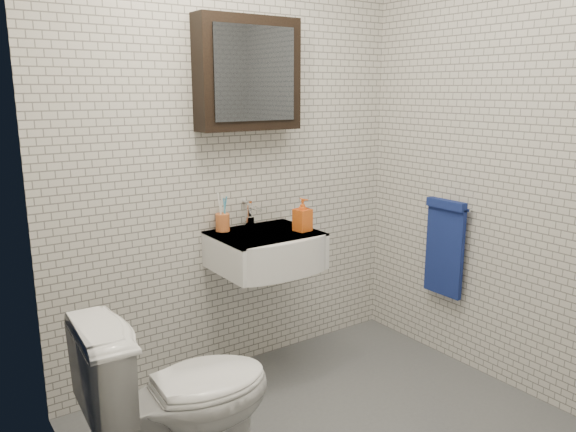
{
  "coord_description": "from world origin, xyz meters",
  "views": [
    {
      "loc": [
        -1.55,
        -1.75,
        1.62
      ],
      "look_at": [
        -0.02,
        0.45,
        1.01
      ],
      "focal_mm": 35.0,
      "sensor_mm": 36.0,
      "label": 1
    }
  ],
  "objects": [
    {
      "name": "room_shell",
      "position": [
        0.0,
        0.0,
        1.47
      ],
      "size": [
        2.22,
        2.02,
        2.51
      ],
      "color": "silver",
      "rests_on": "ground"
    },
    {
      "name": "washbasin",
      "position": [
        0.05,
        0.73,
        0.76
      ],
      "size": [
        0.55,
        0.5,
        0.2
      ],
      "color": "white",
      "rests_on": "room_shell"
    },
    {
      "name": "faucet",
      "position": [
        0.05,
        0.93,
        0.92
      ],
      "size": [
        0.06,
        0.2,
        0.15
      ],
      "color": "silver",
      "rests_on": "washbasin"
    },
    {
      "name": "mirror_cabinet",
      "position": [
        0.05,
        0.93,
        1.7
      ],
      "size": [
        0.6,
        0.15,
        0.6
      ],
      "color": "black",
      "rests_on": "room_shell"
    },
    {
      "name": "towel_rail",
      "position": [
        1.04,
        0.35,
        0.72
      ],
      "size": [
        0.09,
        0.3,
        0.58
      ],
      "color": "silver",
      "rests_on": "room_shell"
    },
    {
      "name": "toothbrush_cup",
      "position": [
        -0.12,
        0.94,
        0.9
      ],
      "size": [
        0.1,
        0.1,
        0.21
      ],
      "rotation": [
        0.0,
        0.0,
        0.34
      ],
      "color": "#CF6A33",
      "rests_on": "washbasin"
    },
    {
      "name": "soap_bottle",
      "position": [
        0.24,
        0.69,
        0.94
      ],
      "size": [
        0.09,
        0.09,
        0.18
      ],
      "primitive_type": "imported",
      "rotation": [
        0.0,
        0.0,
        0.13
      ],
      "color": "orange",
      "rests_on": "washbasin"
    },
    {
      "name": "toilet",
      "position": [
        -0.73,
        0.2,
        0.39
      ],
      "size": [
        0.79,
        0.48,
        0.78
      ],
      "primitive_type": "imported",
      "rotation": [
        0.0,
        0.0,
        1.51
      ],
      "color": "white",
      "rests_on": "ground"
    }
  ]
}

